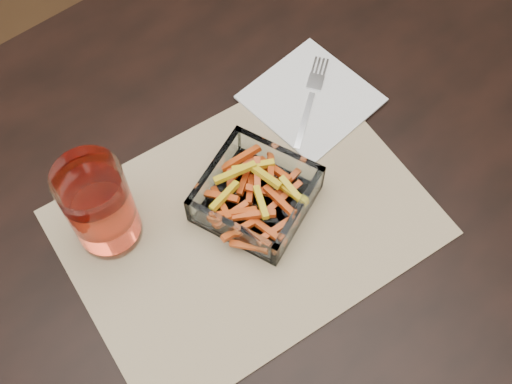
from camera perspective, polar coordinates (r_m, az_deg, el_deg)
dining_table at (r=0.94m, az=2.88°, el=-1.12°), size 1.60×0.90×0.75m
placemat at (r=0.83m, az=-0.84°, el=-2.73°), size 0.48×0.37×0.00m
glass_bowl at (r=0.82m, az=-0.01°, el=-0.35°), size 0.17×0.17×0.05m
tumbler at (r=0.79m, az=-13.66°, el=-1.39°), size 0.08×0.08×0.14m
napkin at (r=0.93m, az=4.91°, el=8.29°), size 0.17×0.17×0.00m
fork at (r=0.93m, az=4.90°, el=8.31°), size 0.14×0.11×0.00m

